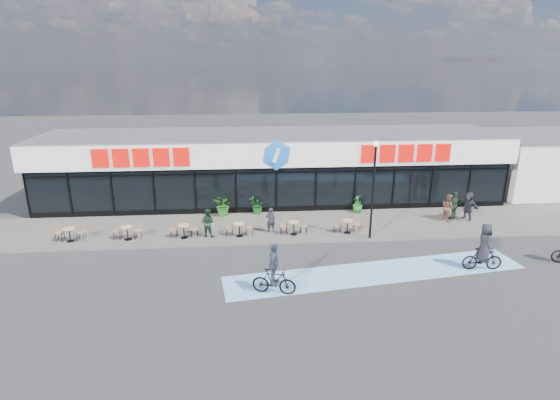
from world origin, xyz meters
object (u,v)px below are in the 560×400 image
object	(u,v)px
pedestrian_c	(454,206)
potted_plant_mid	(257,206)
patron_left	(271,220)
potted_plant_right	(358,203)
cyclist_a	(483,251)
pedestrian_b	(448,207)
patron_right	(208,223)
bistro_set_0	(70,233)
pedestrian_a	(468,205)
lamp_post	(373,182)
potted_plant_left	(224,205)

from	to	relation	value
pedestrian_c	potted_plant_mid	bearing A→B (deg)	-41.89
potted_plant_mid	patron_left	distance (m)	3.17
potted_plant_right	cyclist_a	size ratio (longest dim) A/B	0.50
pedestrian_b	patron_right	bearing A→B (deg)	85.43
patron_right	pedestrian_c	bearing A→B (deg)	-153.61
bistro_set_0	pedestrian_b	bearing A→B (deg)	3.77
patron_right	pedestrian_a	world-z (taller)	pedestrian_a
lamp_post	patron_left	distance (m)	5.96
patron_left	pedestrian_c	distance (m)	11.15
potted_plant_right	patron_left	size ratio (longest dim) A/B	0.80
bistro_set_0	potted_plant_left	xyz separation A→B (m)	(7.96, 3.31, 0.20)
lamp_post	pedestrian_c	world-z (taller)	lamp_post
bistro_set_0	potted_plant_left	world-z (taller)	potted_plant_left
lamp_post	cyclist_a	bearing A→B (deg)	-43.06
pedestrian_c	patron_right	bearing A→B (deg)	-26.66
pedestrian_b	cyclist_a	world-z (taller)	cyclist_a
pedestrian_a	pedestrian_b	distance (m)	1.27
potted_plant_mid	potted_plant_left	bearing A→B (deg)	-175.48
potted_plant_mid	pedestrian_b	bearing A→B (deg)	-10.36
bistro_set_0	potted_plant_right	size ratio (longest dim) A/B	1.35
patron_right	pedestrian_c	distance (m)	14.60
potted_plant_mid	cyclist_a	size ratio (longest dim) A/B	0.47
pedestrian_c	cyclist_a	xyz separation A→B (m)	(-1.62, -6.34, -0.03)
pedestrian_a	pedestrian_b	xyz separation A→B (m)	(-1.27, -0.07, -0.06)
potted_plant_right	cyclist_a	distance (m)	8.94
bistro_set_0	lamp_post	bearing A→B (deg)	-3.21
patron_right	pedestrian_b	size ratio (longest dim) A/B	0.97
pedestrian_a	pedestrian_b	size ratio (longest dim) A/B	1.07
potted_plant_mid	potted_plant_right	distance (m)	6.31
lamp_post	bistro_set_0	world-z (taller)	lamp_post
lamp_post	patron_right	bearing A→B (deg)	173.88
potted_plant_right	pedestrian_b	bearing A→B (deg)	-20.73
potted_plant_mid	pedestrian_c	bearing A→B (deg)	-9.31
potted_plant_right	pedestrian_c	bearing A→B (deg)	-17.82
pedestrian_c	patron_left	bearing A→B (deg)	-26.54
pedestrian_c	cyclist_a	size ratio (longest dim) A/B	0.77
potted_plant_mid	patron_right	bearing A→B (deg)	-129.03
potted_plant_left	patron_left	size ratio (longest dim) A/B	0.92
patron_left	pedestrian_a	world-z (taller)	pedestrian_a
potted_plant_mid	patron_left	world-z (taller)	patron_left
bistro_set_0	potted_plant_left	bearing A→B (deg)	22.55
bistro_set_0	pedestrian_c	xyz separation A→B (m)	(21.76, 1.55, 0.41)
patron_right	pedestrian_b	xyz separation A→B (m)	(14.07, 1.37, 0.03)
lamp_post	patron_right	world-z (taller)	lamp_post
patron_right	pedestrian_b	world-z (taller)	pedestrian_b
potted_plant_mid	patron_left	xyz separation A→B (m)	(0.66, -3.10, 0.19)
potted_plant_left	pedestrian_b	xyz separation A→B (m)	(13.35, -1.90, 0.16)
lamp_post	potted_plant_mid	distance (m)	7.83
potted_plant_left	cyclist_a	world-z (taller)	cyclist_a
potted_plant_right	pedestrian_b	distance (m)	5.33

